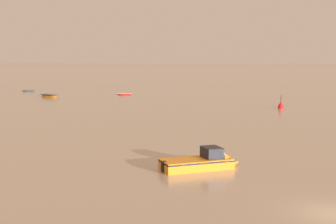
{
  "coord_description": "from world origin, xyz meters",
  "views": [
    {
      "loc": [
        -5.86,
        -27.13,
        8.97
      ],
      "look_at": [
        -15.69,
        43.92,
        0.23
      ],
      "focal_mm": 51.69,
      "sensor_mm": 36.0,
      "label": 1
    }
  ],
  "objects_px": {
    "rowboat_moored_2": "(124,94)",
    "motorboat_moored_2": "(208,163)",
    "rowboat_moored_5": "(49,96)",
    "channel_buoy": "(281,106)",
    "rowboat_moored_3": "(29,91)"
  },
  "relations": [
    {
      "from": "motorboat_moored_2",
      "to": "channel_buoy",
      "type": "bearing_deg",
      "value": 49.77
    },
    {
      "from": "rowboat_moored_2",
      "to": "rowboat_moored_3",
      "type": "distance_m",
      "value": 25.15
    },
    {
      "from": "rowboat_moored_2",
      "to": "motorboat_moored_2",
      "type": "distance_m",
      "value": 67.98
    },
    {
      "from": "rowboat_moored_3",
      "to": "rowboat_moored_5",
      "type": "bearing_deg",
      "value": 129.57
    },
    {
      "from": "channel_buoy",
      "to": "rowboat_moored_2",
      "type": "bearing_deg",
      "value": 145.27
    },
    {
      "from": "rowboat_moored_2",
      "to": "rowboat_moored_5",
      "type": "xyz_separation_m",
      "value": [
        -14.18,
        -7.06,
        0.07
      ]
    },
    {
      "from": "rowboat_moored_3",
      "to": "rowboat_moored_5",
      "type": "distance_m",
      "value": 16.61
    },
    {
      "from": "rowboat_moored_5",
      "to": "channel_buoy",
      "type": "relative_size",
      "value": 2.09
    },
    {
      "from": "rowboat_moored_5",
      "to": "channel_buoy",
      "type": "bearing_deg",
      "value": -163.02
    },
    {
      "from": "rowboat_moored_2",
      "to": "motorboat_moored_2",
      "type": "bearing_deg",
      "value": 112.14
    },
    {
      "from": "motorboat_moored_2",
      "to": "rowboat_moored_3",
      "type": "height_order",
      "value": "motorboat_moored_2"
    },
    {
      "from": "rowboat_moored_2",
      "to": "rowboat_moored_5",
      "type": "height_order",
      "value": "rowboat_moored_5"
    },
    {
      "from": "rowboat_moored_2",
      "to": "rowboat_moored_5",
      "type": "bearing_deg",
      "value": 30.06
    },
    {
      "from": "rowboat_moored_2",
      "to": "motorboat_moored_2",
      "type": "height_order",
      "value": "motorboat_moored_2"
    },
    {
      "from": "rowboat_moored_2",
      "to": "rowboat_moored_5",
      "type": "distance_m",
      "value": 15.84
    }
  ]
}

